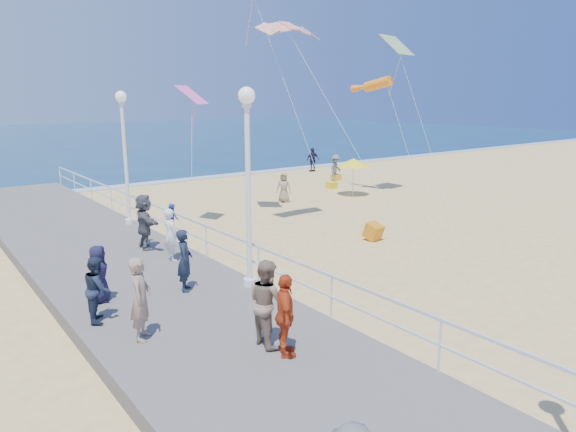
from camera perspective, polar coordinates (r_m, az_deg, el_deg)
ground at (r=17.75m, az=10.43°, el=-5.09°), size 160.00×160.00×0.00m
ocean at (r=77.47m, az=-28.17°, el=7.43°), size 160.00×90.00×0.05m
surf_line at (r=34.58m, az=-15.53°, el=3.49°), size 160.00×1.20×0.04m
boardwalk at (r=13.41m, az=-12.07°, el=-10.31°), size 5.00×44.00×0.40m
railing at (r=14.18m, az=-3.29°, el=-4.22°), size 0.05×42.00×0.55m
lamp_post_mid at (r=13.50m, az=-4.48°, el=5.37°), size 0.44×0.44×5.32m
lamp_post_far at (r=21.58m, az=-17.73°, el=7.64°), size 0.44×0.44×5.32m
woman_holding_toddler at (r=16.56m, az=-12.90°, el=-2.05°), size 0.42×0.62×1.68m
toddler_held at (r=16.64m, az=-12.73°, el=-0.25°), size 0.37×0.47×0.95m
spectator_0 at (r=13.92m, az=-11.40°, el=-4.84°), size 0.65×0.73×1.68m
spectator_1 at (r=10.75m, az=-2.34°, el=-9.58°), size 0.74×0.93×1.83m
spectator_3 at (r=10.29m, az=-0.32°, el=-11.02°), size 0.86×1.07×1.70m
spectator_4 at (r=13.79m, az=-20.27°, el=-6.03°), size 0.68×0.83×1.47m
spectator_5 at (r=18.08m, az=-15.67°, el=-0.60°), size 0.81×1.82×1.89m
spectator_6 at (r=11.38m, az=-16.04°, el=-8.82°), size 0.74×0.79×1.82m
spectator_7 at (r=12.65m, az=-20.37°, el=-7.58°), size 0.81×0.91×1.54m
beach_walker_a at (r=34.60m, az=5.31°, el=5.35°), size 1.30×1.01×1.77m
beach_walker_b at (r=39.00m, az=2.77°, el=6.27°), size 1.11×0.60×1.81m
beach_walker_c at (r=27.34m, az=-0.47°, el=3.19°), size 0.89×0.93×1.60m
box_kite at (r=20.29m, az=9.47°, el=-1.88°), size 0.60×0.75×0.74m
beach_umbrella at (r=29.22m, az=7.29°, el=5.93°), size 1.90×1.90×2.14m
beach_chair_left at (r=35.02m, az=5.34°, el=4.30°), size 0.55×0.55×0.40m
beach_chair_right at (r=31.79m, az=4.87°, el=3.43°), size 0.55×0.55×0.40m
kite_parafoil at (r=21.66m, az=0.18°, el=20.38°), size 2.78×0.94×0.65m
kite_windsock at (r=29.81m, az=9.95°, el=14.25°), size 1.02×2.75×1.10m
kite_diamond_pink at (r=21.99m, az=-10.63°, el=13.09°), size 1.58×1.55×0.76m
kite_diamond_multi at (r=29.94m, az=12.00°, el=18.11°), size 1.89×1.58×1.11m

